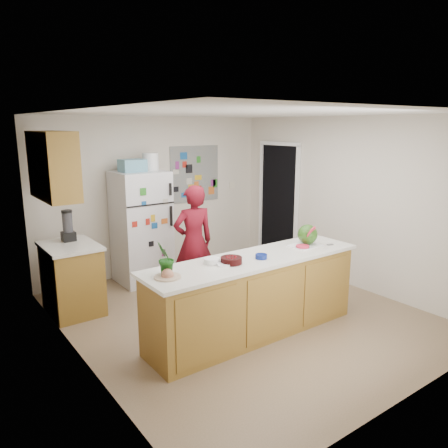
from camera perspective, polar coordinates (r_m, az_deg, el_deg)
floor at (r=5.72m, az=2.18°, el=-11.77°), size 4.00×4.50×0.02m
wall_back at (r=7.20m, az=-8.95°, el=3.72°), size 4.00×0.02×2.50m
wall_left at (r=4.40m, az=-18.74°, el=-2.60°), size 0.02×4.50×2.50m
wall_right at (r=6.73m, az=15.86°, el=2.76°), size 0.02×4.50×2.50m
ceiling at (r=5.20m, az=2.42°, el=14.36°), size 4.00×4.50×0.02m
doorway at (r=7.72m, az=7.18°, el=2.65°), size 0.03×0.85×2.04m
peninsula_base at (r=5.07m, az=3.96°, el=-9.58°), size 2.60×0.62×0.88m
peninsula_top at (r=4.91m, az=4.05°, el=-4.61°), size 2.68×0.70×0.04m
side_counter_base at (r=5.96m, az=-19.21°, el=-6.90°), size 0.60×0.80×0.86m
side_counter_top at (r=5.83m, az=-19.53°, el=-2.72°), size 0.64×0.84×0.04m
upper_cabinets at (r=5.58m, az=-21.45°, el=7.12°), size 0.35×1.00×0.80m
refrigerator at (r=6.75m, az=-10.74°, el=-0.42°), size 0.75×0.70×1.70m
fridge_top_bin at (r=6.56m, az=-11.88°, el=7.48°), size 0.35×0.28×0.18m
photo_collage at (r=7.51m, az=-3.83°, el=6.52°), size 0.95×0.01×0.95m
person at (r=6.03m, az=-4.00°, el=-2.38°), size 0.63×0.46×1.58m
blender_appliance at (r=5.97m, az=-19.73°, el=-0.32°), size 0.13×0.13×0.38m
cutting_board at (r=5.44m, az=10.53°, el=-2.78°), size 0.39×0.30×0.01m
watermelon at (r=5.46m, az=10.87°, el=-1.34°), size 0.24×0.24×0.24m
watermelon_slice at (r=5.34m, az=10.23°, el=-2.89°), size 0.16×0.16×0.02m
cherry_bowl at (r=4.68m, az=0.96°, el=-4.76°), size 0.30×0.30×0.07m
white_bowl at (r=4.68m, az=-1.63°, el=-4.83°), size 0.19×0.19×0.06m
cobalt_bowl at (r=4.87m, az=4.88°, el=-4.24°), size 0.14×0.14×0.05m
plate at (r=4.30m, az=-7.38°, el=-6.86°), size 0.27×0.27×0.02m
paper_towel at (r=4.65m, az=0.21°, el=-5.19°), size 0.24×0.23×0.02m
keys at (r=5.55m, az=13.69°, el=-2.61°), size 0.08×0.05×0.01m
potted_plant at (r=4.30m, az=-7.67°, el=-4.51°), size 0.25×0.24×0.35m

